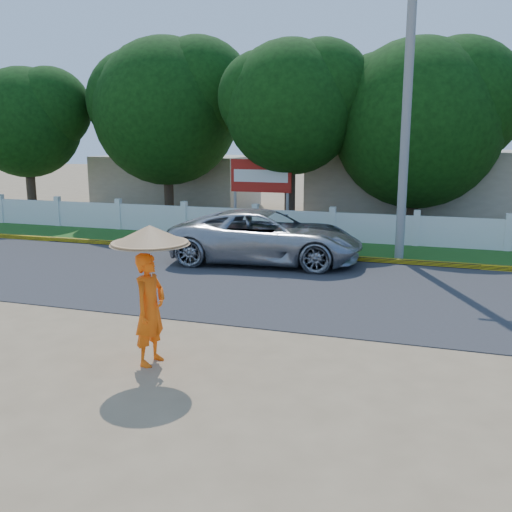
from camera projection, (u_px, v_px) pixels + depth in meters
The scene contains 12 objects.
ground at pixel (224, 344), 10.78m from camera, with size 120.00×120.00×0.00m, color #9E8460.
road at pixel (285, 285), 14.97m from camera, with size 60.00×7.00×0.02m, color #38383A.
grass_verge at pixel (324, 248), 19.85m from camera, with size 60.00×3.50×0.03m, color #2D601E.
curb at pixel (314, 256), 18.26m from camera, with size 40.00×0.18×0.16m, color yellow.
fence at pixel (332, 227), 21.09m from camera, with size 40.00×0.10×1.10m, color silver.
building_near at pixel (424, 186), 26.31m from camera, with size 10.00×6.00×3.20m, color #B7AD99.
building_far at pixel (178, 182), 31.19m from camera, with size 8.00×5.00×2.80m, color #B7AD99.
utility_pole at pixel (406, 112), 17.29m from camera, with size 0.28×0.28×9.11m, color gray.
vehicle at pixel (266, 236), 17.56m from camera, with size 2.71×5.89×1.64m, color #A1A4A9.
monk_with_parasol at pixel (150, 275), 9.56m from camera, with size 1.33×1.33×2.42m.
billboard at pixel (261, 180), 22.73m from camera, with size 2.50×0.13×2.95m.
tree_row at pixel (365, 109), 22.78m from camera, with size 34.51×7.82×9.09m.
Camera 1 is at (3.72, -9.52, 3.85)m, focal length 40.00 mm.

